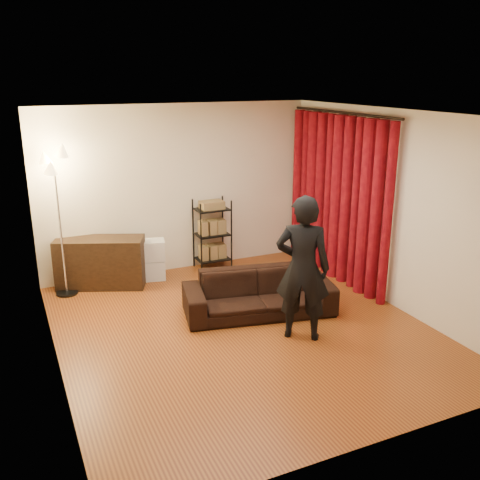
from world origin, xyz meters
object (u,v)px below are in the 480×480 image
floor_lamp (60,225)px  wire_shelf (212,234)px  person (303,268)px  sofa (259,293)px  media_cabinet (101,262)px  storage_boxes (153,260)px

floor_lamp → wire_shelf: bearing=3.6°
person → wire_shelf: person is taller
sofa → wire_shelf: 1.95m
floor_lamp → sofa: bearing=-37.7°
media_cabinet → floor_lamp: size_ratio=0.61×
media_cabinet → wire_shelf: bearing=24.2°
media_cabinet → storage_boxes: media_cabinet is taller
sofa → media_cabinet: media_cabinet is taller
person → media_cabinet: 3.36m
floor_lamp → media_cabinet: bearing=10.7°
sofa → wire_shelf: bearing=99.2°
media_cabinet → storage_boxes: size_ratio=2.03×
media_cabinet → storage_boxes: (0.80, -0.04, -0.06)m
floor_lamp → storage_boxes: bearing=2.6°
storage_boxes → wire_shelf: (1.06, 0.09, 0.26)m
floor_lamp → person: bearing=-46.3°
person → wire_shelf: size_ratio=1.54×
wire_shelf → floor_lamp: floor_lamp is taller
sofa → media_cabinet: size_ratio=1.54×
person → sofa: bearing=-42.9°
storage_boxes → wire_shelf: wire_shelf is taller
person → floor_lamp: bearing=-11.2°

